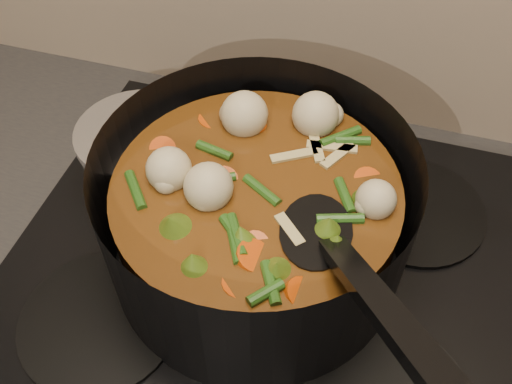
# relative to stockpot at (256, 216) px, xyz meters

# --- Properties ---
(stovetop) EXTENTS (0.62, 0.54, 0.03)m
(stovetop) POSITION_rel_stockpot_xyz_m (0.02, -0.00, -0.09)
(stovetop) COLOR black
(stovetop) RESTS_ON counter
(stockpot) EXTENTS (0.43, 0.45, 0.25)m
(stockpot) POSITION_rel_stockpot_xyz_m (0.00, 0.00, 0.00)
(stockpot) COLOR black
(stockpot) RESTS_ON stovetop
(saucepan) EXTENTS (0.15, 0.15, 0.12)m
(saucepan) POSITION_rel_stockpot_xyz_m (-0.17, 0.07, -0.03)
(saucepan) COLOR silver
(saucepan) RESTS_ON stovetop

